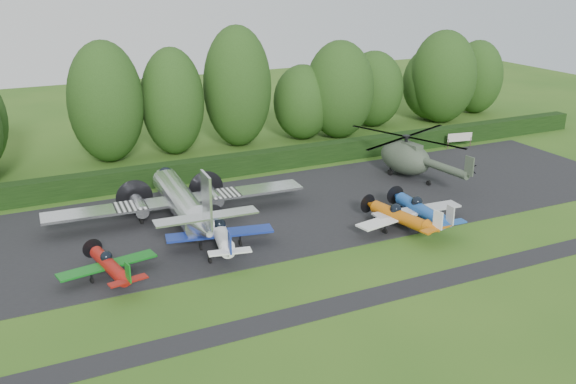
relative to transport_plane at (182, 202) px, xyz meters
name	(u,v)px	position (x,y,z in m)	size (l,w,h in m)	color
ground	(330,259)	(7.60, -10.82, -1.91)	(160.00, 160.00, 0.00)	#2B5718
apron	(273,212)	(7.60, -0.82, -1.90)	(70.00, 18.00, 0.01)	black
taxiway_verge	(376,296)	(7.60, -16.82, -1.91)	(70.00, 2.00, 0.00)	black
hedgerow	(228,175)	(7.60, 10.18, -1.91)	(90.00, 1.60, 2.00)	black
transport_plane	(182,202)	(0.00, 0.00, 0.00)	(21.35, 16.37, 6.84)	silver
light_plane_red	(110,265)	(-7.15, -7.35, -0.85)	(6.63, 6.97, 2.55)	maroon
light_plane_white	(221,234)	(1.11, -6.00, -0.64)	(7.90, 8.30, 3.03)	white
light_plane_orange	(401,217)	(15.02, -8.75, -0.72)	(7.45, 7.84, 2.86)	#BE600B
light_plane_blue	(421,210)	(17.27, -8.28, -0.68)	(7.67, 8.06, 2.95)	#1B4EA2
helicopter	(406,155)	(23.26, 2.40, 0.32)	(12.85, 15.05, 4.14)	#3B4837
sign_board	(460,138)	(34.89, 8.31, -0.75)	(3.05, 0.11, 1.72)	#3F3326
tree_0	(477,77)	(48.55, 21.79, 3.10)	(6.97, 6.97, 10.03)	black
tree_1	(173,102)	(5.06, 19.90, 3.90)	(6.78, 6.78, 11.63)	black
tree_4	(237,87)	(12.61, 20.04, 4.88)	(7.65, 7.65, 13.60)	black
tree_5	(303,102)	(20.59, 19.65, 2.49)	(6.91, 6.91, 8.82)	black
tree_6	(340,90)	(24.81, 18.34, 3.85)	(8.09, 8.09, 11.53)	black
tree_7	(443,77)	(40.76, 19.33, 4.05)	(8.45, 8.45, 11.93)	black
tree_9	(106,102)	(-1.92, 20.11, 4.42)	(7.76, 7.76, 12.68)	black
tree_10	(374,89)	(31.57, 21.46, 2.87)	(7.52, 7.52, 9.57)	black
tree_11	(434,83)	(40.72, 20.98, 2.96)	(8.41, 8.41, 9.75)	black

